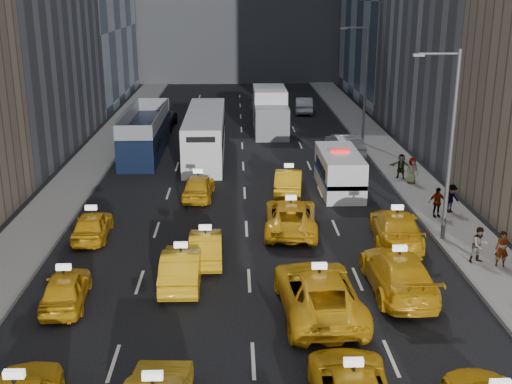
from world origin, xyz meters
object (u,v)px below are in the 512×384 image
Objects in this scene: double_decker at (145,133)px; nypd_van at (339,172)px; box_truck at (270,111)px; city_bus at (205,135)px; pedestrian_0 at (502,249)px.

nypd_van is at bearing -32.68° from double_decker.
double_decker is at bearing 136.59° from nypd_van.
box_truck reaches higher than double_decker.
nypd_van is at bearing -47.14° from city_bus.
city_bus is 7.89× the size of pedestrian_0.
pedestrian_0 is at bearing -68.51° from box_truck.
double_decker is 4.48m from city_bus.
nypd_van is 0.49× the size of city_bus.
pedestrian_0 is at bearing -57.41° from city_bus.
nypd_van is 11.91m from city_bus.
double_decker is 11.92m from box_truck.
city_bus is at bearing -7.43° from double_decker.
pedestrian_0 is at bearing -45.61° from double_decker.
box_truck is at bearing 94.13° from nypd_van.
double_decker is 1.38× the size of box_truck.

